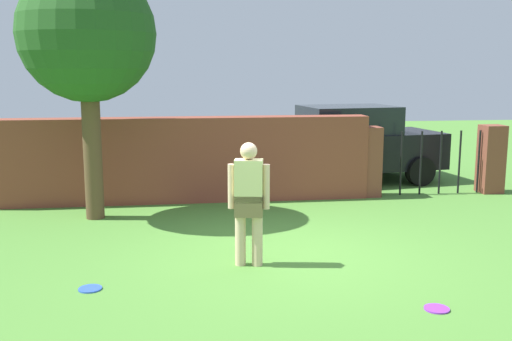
% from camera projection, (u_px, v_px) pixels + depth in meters
% --- Properties ---
extents(ground_plane, '(40.00, 40.00, 0.00)m').
position_uv_depth(ground_plane, '(288.00, 256.00, 8.15)').
color(ground_plane, '#4C8433').
extents(brick_wall, '(7.44, 0.50, 1.63)m').
position_uv_depth(brick_wall, '(177.00, 160.00, 11.34)').
color(brick_wall, brown).
rests_on(brick_wall, ground).
extents(tree, '(2.25, 2.25, 4.23)m').
position_uv_depth(tree, '(87.00, 36.00, 9.68)').
color(tree, brown).
rests_on(tree, ground).
extents(person, '(0.53, 0.28, 1.62)m').
position_uv_depth(person, '(249.00, 198.00, 7.61)').
color(person, beige).
rests_on(person, ground).
extents(fence_gate, '(3.06, 0.44, 1.40)m').
position_uv_depth(fence_gate, '(431.00, 160.00, 12.03)').
color(fence_gate, brown).
rests_on(fence_gate, ground).
extents(car, '(4.40, 2.38, 1.72)m').
position_uv_depth(car, '(348.00, 144.00, 13.32)').
color(car, black).
rests_on(car, ground).
extents(frisbee_purple, '(0.27, 0.27, 0.02)m').
position_uv_depth(frisbee_purple, '(437.00, 309.00, 6.32)').
color(frisbee_purple, purple).
rests_on(frisbee_purple, ground).
extents(frisbee_blue, '(0.27, 0.27, 0.02)m').
position_uv_depth(frisbee_blue, '(90.00, 289.00, 6.89)').
color(frisbee_blue, blue).
rests_on(frisbee_blue, ground).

